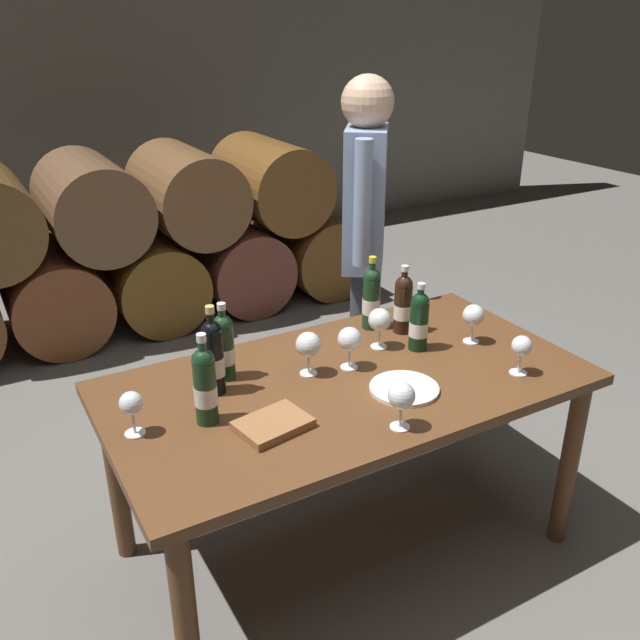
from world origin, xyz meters
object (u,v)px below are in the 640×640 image
at_px(wine_glass_2, 402,397).
at_px(wine_glass_6, 131,405).
at_px(wine_bottle_0, 371,298).
at_px(wine_bottle_2, 224,346).
at_px(wine_bottle_4, 403,303).
at_px(sommelier_presenting, 364,227).
at_px(wine_glass_1, 380,320).
at_px(serving_plate, 404,388).
at_px(wine_bottle_5, 205,385).
at_px(dining_table, 347,401).
at_px(wine_bottle_1, 419,321).
at_px(wine_glass_0, 350,340).
at_px(wine_glass_5, 473,316).
at_px(tasting_notebook, 273,424).
at_px(wine_glass_3, 308,345).
at_px(wine_glass_4, 522,347).
at_px(wine_bottle_3, 213,356).

height_order(wine_glass_2, wine_glass_6, wine_glass_2).
bearing_deg(wine_bottle_0, wine_bottle_2, -171.60).
distance_m(wine_bottle_4, sommelier_presenting, 0.57).
height_order(wine_glass_1, serving_plate, wine_glass_1).
xyz_separation_m(wine_bottle_2, wine_bottle_5, (-0.16, -0.24, 0.01)).
xyz_separation_m(dining_table, wine_bottle_1, (0.36, 0.07, 0.21)).
distance_m(wine_glass_0, serving_plate, 0.27).
relative_size(wine_bottle_0, wine_bottle_1, 1.13).
relative_size(dining_table, wine_bottle_0, 5.53).
bearing_deg(wine_glass_2, dining_table, 86.20).
bearing_deg(wine_bottle_5, wine_glass_5, 1.31).
bearing_deg(wine_glass_0, dining_table, -125.03).
xyz_separation_m(wine_bottle_1, wine_bottle_2, (-0.73, 0.15, 0.01)).
relative_size(wine_bottle_5, wine_glass_2, 1.94).
height_order(wine_bottle_5, tasting_notebook, wine_bottle_5).
bearing_deg(wine_glass_0, wine_glass_3, 167.71).
relative_size(wine_glass_3, serving_plate, 0.68).
bearing_deg(tasting_notebook, wine_bottle_2, 80.70).
bearing_deg(wine_bottle_4, serving_plate, -124.86).
xyz_separation_m(wine_glass_4, tasting_notebook, (-0.92, 0.12, -0.09)).
bearing_deg(wine_glass_1, wine_bottle_3, -179.42).
bearing_deg(wine_bottle_4, wine_bottle_5, -165.49).
bearing_deg(wine_glass_5, wine_glass_3, 172.54).
height_order(wine_bottle_4, sommelier_presenting, sommelier_presenting).
xyz_separation_m(wine_bottle_3, wine_glass_1, (0.68, 0.01, -0.02)).
relative_size(wine_glass_3, wine_glass_6, 1.11).
relative_size(wine_bottle_2, wine_glass_4, 1.94).
bearing_deg(dining_table, wine_bottle_5, -178.34).
relative_size(wine_bottle_2, wine_bottle_5, 0.93).
bearing_deg(wine_bottle_0, serving_plate, -110.67).
height_order(wine_bottle_5, wine_glass_5, wine_bottle_5).
relative_size(wine_bottle_3, wine_glass_3, 1.95).
bearing_deg(wine_glass_4, wine_glass_3, 150.69).
distance_m(wine_bottle_5, wine_glass_4, 1.12).
relative_size(wine_bottle_4, wine_glass_1, 1.75).
bearing_deg(tasting_notebook, wine_glass_5, -0.23).
distance_m(wine_bottle_4, tasting_notebook, 0.86).
bearing_deg(wine_glass_3, wine_bottle_0, 28.31).
distance_m(wine_bottle_1, wine_bottle_2, 0.75).
bearing_deg(wine_bottle_0, wine_bottle_1, -79.03).
bearing_deg(wine_glass_3, dining_table, -43.46).
xyz_separation_m(wine_bottle_5, wine_glass_5, (1.11, 0.03, -0.02)).
bearing_deg(wine_bottle_5, tasting_notebook, -40.08).
bearing_deg(serving_plate, wine_bottle_0, 69.33).
relative_size(wine_glass_3, tasting_notebook, 0.75).
xyz_separation_m(wine_glass_0, serving_plate, (0.08, -0.23, -0.11)).
bearing_deg(wine_bottle_0, wine_bottle_3, -166.73).
height_order(wine_glass_1, wine_glass_6, wine_glass_1).
bearing_deg(sommelier_presenting, wine_bottle_1, -105.51).
bearing_deg(wine_glass_3, wine_bottle_3, 172.23).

